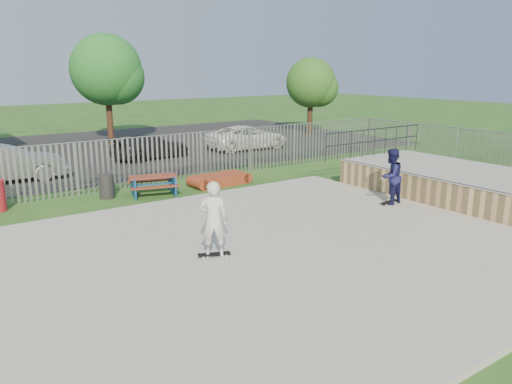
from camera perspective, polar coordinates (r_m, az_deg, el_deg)
ground at (r=12.59m, az=-0.74°, el=-7.70°), size 120.00×120.00×0.00m
concrete_slab at (r=12.56m, az=-0.74°, el=-7.38°), size 15.00×12.00×0.15m
quarter_pipe at (r=19.75m, az=20.83°, el=1.12°), size 5.50×7.05×2.19m
fence at (r=16.56m, az=-6.85°, el=1.16°), size 26.04×16.02×2.00m
picnic_table at (r=19.10m, az=-11.69°, el=0.78°), size 2.06×1.83×0.74m
funbox at (r=20.43m, az=-4.17°, el=1.43°), size 2.18×1.15×0.43m
trash_bin_grey at (r=19.05m, az=-16.71°, el=0.66°), size 0.54×0.54×0.90m
parking_lot at (r=29.78m, az=-21.87°, el=4.05°), size 40.00×18.00×0.02m
car_silver at (r=23.16m, az=-26.71°, el=2.91°), size 4.78×1.95×1.54m
car_dark at (r=26.78m, az=-11.94°, el=5.09°), size 4.41×2.26×1.22m
car_white at (r=29.25m, az=-1.00°, el=6.26°), size 4.95×2.39×1.36m
tree_mid at (r=32.71m, az=-16.74°, el=13.21°), size 4.34×4.34×6.70m
tree_right at (r=36.06m, az=6.28°, el=12.28°), size 3.47×3.47×5.36m
skateboard_a at (r=17.60m, az=14.96°, el=-1.17°), size 0.82×0.31×0.08m
skateboard_b at (r=12.40m, az=-4.80°, el=-7.17°), size 0.82×0.48×0.08m
skater_navy at (r=17.39m, az=15.15°, el=1.73°), size 1.01×0.84×1.90m
skater_white at (r=12.10m, az=-4.89°, el=-3.14°), size 0.83×0.75×1.90m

